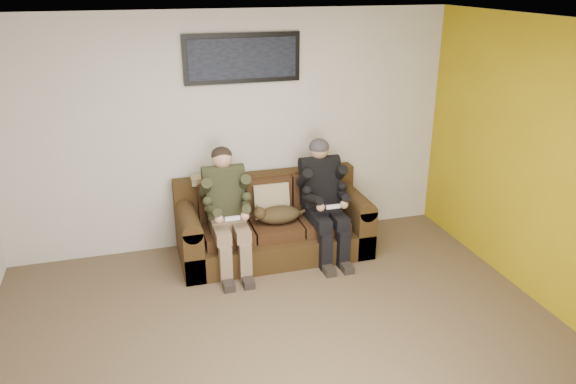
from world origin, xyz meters
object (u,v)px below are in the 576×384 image
object	(u,v)px
framed_poster	(242,58)
person_right	(323,193)
person_left	(227,204)
cat	(277,215)
sofa	(272,225)

from	to	relation	value
framed_poster	person_right	bearing A→B (deg)	-37.66
person_left	cat	world-z (taller)	person_left
person_left	framed_poster	xyz separation A→B (m)	(0.33, 0.56, 1.39)
sofa	framed_poster	xyz separation A→B (m)	(-0.20, 0.39, 1.78)
framed_poster	person_left	bearing A→B (deg)	-120.38
person_left	cat	distance (m)	0.58
person_right	framed_poster	xyz separation A→B (m)	(-0.73, 0.56, 1.39)
cat	sofa	bearing A→B (deg)	95.54
person_right	cat	bearing A→B (deg)	179.03
sofa	framed_poster	world-z (taller)	framed_poster
sofa	person_right	xyz separation A→B (m)	(0.53, -0.17, 0.39)
cat	person_left	bearing A→B (deg)	-179.05
person_right	framed_poster	bearing A→B (deg)	142.34
sofa	framed_poster	distance (m)	1.83
cat	framed_poster	xyz separation A→B (m)	(-0.22, 0.56, 1.59)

